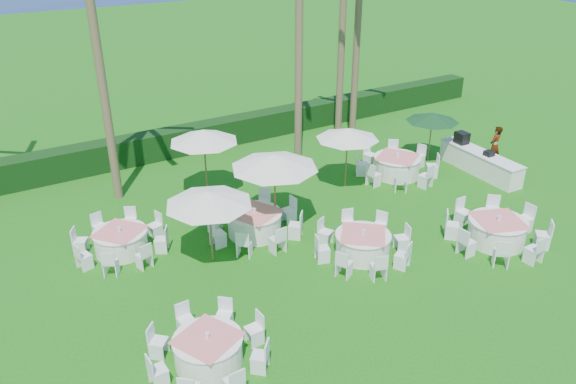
{
  "coord_description": "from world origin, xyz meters",
  "views": [
    {
      "loc": [
        -8.94,
        -11.02,
        9.84
      ],
      "look_at": [
        0.04,
        3.72,
        1.3
      ],
      "focal_mm": 35.0,
      "sensor_mm": 36.0,
      "label": 1
    }
  ],
  "objects_px": {
    "banquet_table_a": "(208,349)",
    "banquet_table_f": "(397,166)",
    "umbrella_green": "(433,117)",
    "staff_person": "(495,146)",
    "umbrella_c": "(204,136)",
    "banquet_table_d": "(121,241)",
    "buffet_table": "(479,162)",
    "umbrella_d": "(348,134)",
    "banquet_table_e": "(255,222)",
    "umbrella_b": "(274,161)",
    "banquet_table_c": "(497,231)",
    "umbrella_a": "(209,198)",
    "banquet_table_b": "(363,244)"
  },
  "relations": [
    {
      "from": "umbrella_b",
      "to": "umbrella_green",
      "type": "distance_m",
      "value": 8.92
    },
    {
      "from": "banquet_table_c",
      "to": "banquet_table_f",
      "type": "height_order",
      "value": "banquet_table_f"
    },
    {
      "from": "umbrella_green",
      "to": "banquet_table_f",
      "type": "bearing_deg",
      "value": -168.13
    },
    {
      "from": "banquet_table_a",
      "to": "umbrella_c",
      "type": "bearing_deg",
      "value": 66.17
    },
    {
      "from": "umbrella_green",
      "to": "banquet_table_c",
      "type": "bearing_deg",
      "value": -115.52
    },
    {
      "from": "banquet_table_b",
      "to": "staff_person",
      "type": "bearing_deg",
      "value": 16.7
    },
    {
      "from": "banquet_table_a",
      "to": "banquet_table_f",
      "type": "relative_size",
      "value": 0.88
    },
    {
      "from": "umbrella_b",
      "to": "banquet_table_f",
      "type": "bearing_deg",
      "value": 9.49
    },
    {
      "from": "umbrella_d",
      "to": "umbrella_a",
      "type": "bearing_deg",
      "value": -162.25
    },
    {
      "from": "banquet_table_b",
      "to": "banquet_table_a",
      "type": "bearing_deg",
      "value": -163.19
    },
    {
      "from": "staff_person",
      "to": "banquet_table_b",
      "type": "bearing_deg",
      "value": 3.01
    },
    {
      "from": "banquet_table_f",
      "to": "umbrella_d",
      "type": "height_order",
      "value": "umbrella_d"
    },
    {
      "from": "umbrella_c",
      "to": "umbrella_green",
      "type": "bearing_deg",
      "value": -10.59
    },
    {
      "from": "banquet_table_a",
      "to": "staff_person",
      "type": "height_order",
      "value": "staff_person"
    },
    {
      "from": "banquet_table_f",
      "to": "umbrella_a",
      "type": "bearing_deg",
      "value": -168.3
    },
    {
      "from": "buffet_table",
      "to": "umbrella_c",
      "type": "bearing_deg",
      "value": 160.14
    },
    {
      "from": "banquet_table_d",
      "to": "umbrella_b",
      "type": "height_order",
      "value": "umbrella_b"
    },
    {
      "from": "banquet_table_c",
      "to": "umbrella_c",
      "type": "relative_size",
      "value": 1.21
    },
    {
      "from": "banquet_table_c",
      "to": "banquet_table_e",
      "type": "distance_m",
      "value": 8.1
    },
    {
      "from": "banquet_table_e",
      "to": "staff_person",
      "type": "bearing_deg",
      "value": -0.9
    },
    {
      "from": "banquet_table_a",
      "to": "umbrella_c",
      "type": "xyz_separation_m",
      "value": [
        3.67,
        8.32,
        2.12
      ]
    },
    {
      "from": "umbrella_a",
      "to": "banquet_table_e",
      "type": "bearing_deg",
      "value": 22.26
    },
    {
      "from": "banquet_table_b",
      "to": "banquet_table_f",
      "type": "height_order",
      "value": "banquet_table_f"
    },
    {
      "from": "banquet_table_d",
      "to": "umbrella_b",
      "type": "xyz_separation_m",
      "value": [
        5.07,
        -1.19,
        2.1
      ]
    },
    {
      "from": "umbrella_d",
      "to": "umbrella_green",
      "type": "height_order",
      "value": "umbrella_d"
    },
    {
      "from": "umbrella_green",
      "to": "staff_person",
      "type": "relative_size",
      "value": 1.3
    },
    {
      "from": "umbrella_d",
      "to": "buffet_table",
      "type": "bearing_deg",
      "value": -18.0
    },
    {
      "from": "banquet_table_c",
      "to": "buffet_table",
      "type": "relative_size",
      "value": 0.82
    },
    {
      "from": "banquet_table_a",
      "to": "banquet_table_c",
      "type": "xyz_separation_m",
      "value": [
        10.5,
        0.19,
        0.05
      ]
    },
    {
      "from": "banquet_table_a",
      "to": "umbrella_b",
      "type": "distance_m",
      "value": 7.15
    },
    {
      "from": "banquet_table_a",
      "to": "buffet_table",
      "type": "relative_size",
      "value": 0.73
    },
    {
      "from": "banquet_table_c",
      "to": "banquet_table_e",
      "type": "xyz_separation_m",
      "value": [
        -6.6,
        4.69,
        -0.01
      ]
    },
    {
      "from": "banquet_table_f",
      "to": "umbrella_green",
      "type": "height_order",
      "value": "umbrella_green"
    },
    {
      "from": "umbrella_d",
      "to": "buffet_table",
      "type": "distance_m",
      "value": 6.19
    },
    {
      "from": "banquet_table_d",
      "to": "umbrella_b",
      "type": "bearing_deg",
      "value": -13.17
    },
    {
      "from": "banquet_table_a",
      "to": "staff_person",
      "type": "xyz_separation_m",
      "value": [
        15.6,
        4.69,
        0.49
      ]
    },
    {
      "from": "banquet_table_d",
      "to": "buffet_table",
      "type": "xyz_separation_m",
      "value": [
        14.76,
        -1.67,
        0.1
      ]
    },
    {
      "from": "umbrella_c",
      "to": "umbrella_d",
      "type": "relative_size",
      "value": 1.11
    },
    {
      "from": "banquet_table_f",
      "to": "buffet_table",
      "type": "height_order",
      "value": "buffet_table"
    },
    {
      "from": "umbrella_a",
      "to": "buffet_table",
      "type": "xyz_separation_m",
      "value": [
        12.46,
        0.35,
        -1.72
      ]
    },
    {
      "from": "umbrella_b",
      "to": "umbrella_c",
      "type": "xyz_separation_m",
      "value": [
        -1.06,
        3.4,
        0.01
      ]
    },
    {
      "from": "umbrella_green",
      "to": "staff_person",
      "type": "height_order",
      "value": "umbrella_green"
    },
    {
      "from": "umbrella_c",
      "to": "staff_person",
      "type": "bearing_deg",
      "value": -16.91
    },
    {
      "from": "banquet_table_f",
      "to": "buffet_table",
      "type": "bearing_deg",
      "value": -26.27
    },
    {
      "from": "banquet_table_d",
      "to": "umbrella_green",
      "type": "relative_size",
      "value": 1.32
    },
    {
      "from": "banquet_table_e",
      "to": "banquet_table_b",
      "type": "bearing_deg",
      "value": -52.57
    },
    {
      "from": "banquet_table_b",
      "to": "banquet_table_c",
      "type": "bearing_deg",
      "value": -21.37
    },
    {
      "from": "umbrella_a",
      "to": "banquet_table_f",
      "type": "bearing_deg",
      "value": 11.7
    },
    {
      "from": "umbrella_green",
      "to": "umbrella_c",
      "type": "bearing_deg",
      "value": 169.41
    },
    {
      "from": "umbrella_green",
      "to": "staff_person",
      "type": "xyz_separation_m",
      "value": [
        2.1,
        -1.79,
        -1.16
      ]
    }
  ]
}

